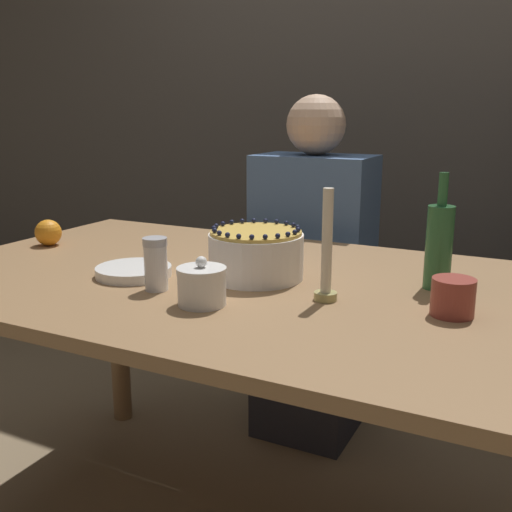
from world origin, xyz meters
TOP-DOWN VIEW (x-y plane):
  - wall_behind at (0.00, 1.40)m, footprint 8.00×0.05m
  - dining_table at (0.00, 0.00)m, footprint 1.61×0.97m
  - cake at (0.04, 0.02)m, footprint 0.23×0.23m
  - sugar_bowl at (0.03, -0.22)m, footprint 0.10×0.10m
  - sugar_shaker at (-0.11, -0.17)m, footprint 0.06×0.06m
  - plate_stack at (-0.23, -0.10)m, footprint 0.19×0.19m
  - candle at (0.25, -0.07)m, footprint 0.05×0.05m
  - bottle at (0.45, 0.13)m, footprint 0.06×0.06m
  - cup at (0.51, -0.05)m, footprint 0.09×0.09m
  - orange_fruit_0 at (-0.68, 0.05)m, footprint 0.08×0.08m
  - person_man_blue_shirt at (-0.07, 0.68)m, footprint 0.40×0.34m

SIDE VIEW (x-z plane):
  - person_man_blue_shirt at x=-0.07m, z-range -0.08..1.14m
  - dining_table at x=0.00m, z-range 0.28..1.05m
  - plate_stack at x=-0.23m, z-range 0.77..0.79m
  - cup at x=0.51m, z-range 0.77..0.84m
  - orange_fruit_0 at x=-0.68m, z-range 0.77..0.85m
  - sugar_bowl at x=0.03m, z-range 0.76..0.86m
  - cake at x=0.04m, z-range 0.76..0.89m
  - sugar_shaker at x=-0.11m, z-range 0.77..0.89m
  - candle at x=0.25m, z-range 0.74..0.98m
  - bottle at x=0.45m, z-range 0.74..1.00m
  - wall_behind at x=0.00m, z-range 0.00..2.60m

